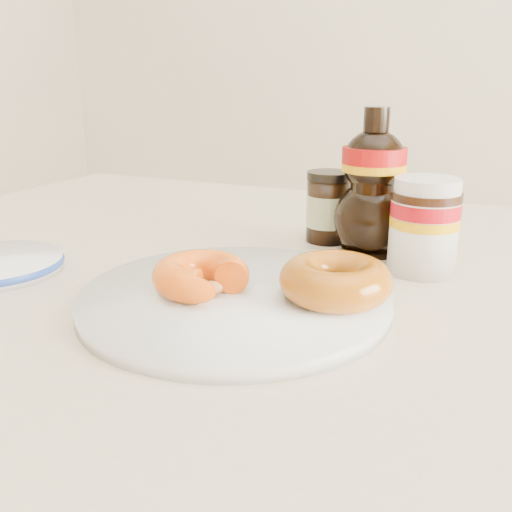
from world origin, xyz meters
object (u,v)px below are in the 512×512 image
at_px(donut_whole, 335,280).
at_px(syrup_bottle, 373,182).
at_px(dining_table, 345,349).
at_px(plate, 235,298).
at_px(donut_bitten, 201,275).
at_px(nutella_jar, 424,222).
at_px(dark_jar, 328,208).

xyz_separation_m(donut_whole, syrup_bottle, (-0.02, 0.20, 0.05)).
bearing_deg(dining_table, donut_whole, -82.82).
bearing_deg(donut_whole, dining_table, 97.18).
height_order(dining_table, plate, plate).
relative_size(donut_bitten, donut_whole, 0.89).
relative_size(dining_table, syrup_bottle, 7.99).
xyz_separation_m(plate, syrup_bottle, (0.08, 0.22, 0.08)).
bearing_deg(donut_whole, nutella_jar, 70.34).
xyz_separation_m(plate, nutella_jar, (0.15, 0.17, 0.05)).
height_order(nutella_jar, syrup_bottle, syrup_bottle).
bearing_deg(dark_jar, plate, -93.20).
xyz_separation_m(nutella_jar, dark_jar, (-0.13, 0.08, -0.01)).
bearing_deg(nutella_jar, donut_bitten, -133.37).
relative_size(donut_bitten, syrup_bottle, 0.52).
distance_m(nutella_jar, syrup_bottle, 0.09).
distance_m(plate, donut_whole, 0.10).
bearing_deg(dining_table, nutella_jar, 39.70).
bearing_deg(donut_bitten, dark_jar, 66.48).
distance_m(plate, syrup_bottle, 0.25).
bearing_deg(syrup_bottle, dark_jar, 154.24).
distance_m(dining_table, donut_bitten, 0.20).
xyz_separation_m(donut_whole, nutella_jar, (0.05, 0.15, 0.02)).
xyz_separation_m(donut_bitten, syrup_bottle, (0.11, 0.23, 0.06)).
height_order(plate, syrup_bottle, syrup_bottle).
distance_m(donut_whole, nutella_jar, 0.16).
bearing_deg(syrup_bottle, donut_bitten, -114.33).
bearing_deg(dark_jar, syrup_bottle, -25.76).
bearing_deg(donut_bitten, dining_table, 35.83).
xyz_separation_m(plate, donut_whole, (0.09, 0.02, 0.02)).
height_order(plate, dark_jar, dark_jar).
xyz_separation_m(dining_table, syrup_bottle, (-0.00, 0.10, 0.17)).
relative_size(syrup_bottle, dark_jar, 1.90).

